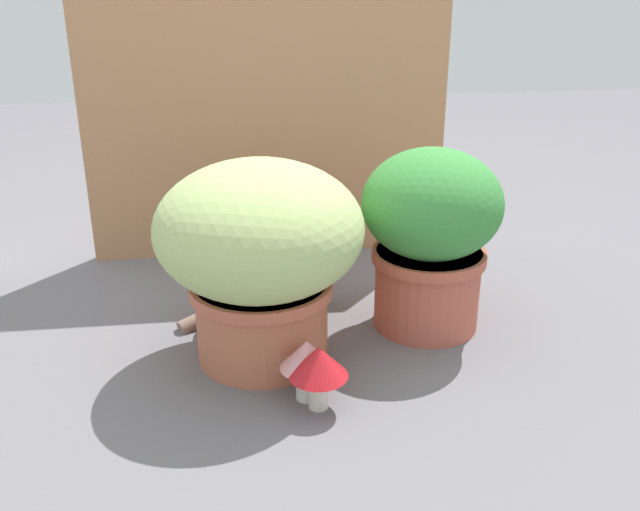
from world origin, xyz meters
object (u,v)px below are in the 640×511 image
grass_planter (260,249)px  cat (274,264)px  mushroom_ornament_red (318,365)px  leafy_planter (430,232)px  mushroom_ornament_pink (307,359)px

grass_planter → cat: grass_planter is taller
cat → mushroom_ornament_red: size_ratio=3.02×
mushroom_ornament_red → grass_planter: bearing=114.1°
leafy_planter → mushroom_ornament_pink: leafy_planter is taller
mushroom_ornament_pink → leafy_planter: bearing=41.4°
mushroom_ornament_red → mushroom_ornament_pink: 0.04m
grass_planter → mushroom_ornament_pink: 0.24m
mushroom_ornament_pink → mushroom_ornament_red: bearing=-61.2°
mushroom_ornament_red → cat: bearing=97.7°
grass_planter → mushroom_ornament_pink: bearing=-66.8°
leafy_planter → mushroom_ornament_red: 0.43m
cat → mushroom_ornament_pink: 0.37m
mushroom_ornament_pink → cat: bearing=95.7°
grass_planter → cat: 0.23m
cat → mushroom_ornament_red: bearing=-82.3°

